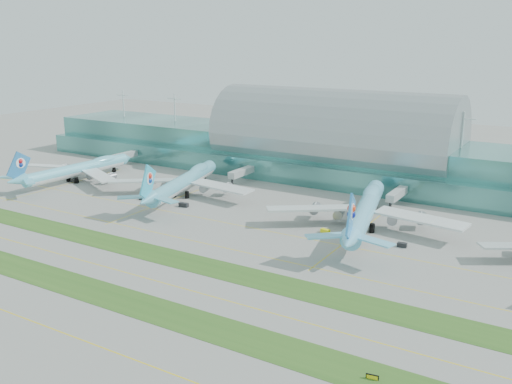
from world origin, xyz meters
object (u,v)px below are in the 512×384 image
Objects in this scene: terminal at (333,148)px; airliner_a at (79,168)px; taxiway_sign_east at (372,377)px; airliner_c at (365,209)px; airliner_b at (184,181)px.

airliner_a is at bearing -144.68° from terminal.
airliner_c is at bearing 103.35° from taxiway_sign_east.
airliner_b is at bearing 166.06° from airliner_c.
airliner_a is 198.56m from taxiway_sign_east.
terminal is 4.20× the size of airliner_c.
terminal is 4.78× the size of airliner_a.
airliner_a is 59.92m from airliner_b.
airliner_c reaches higher than taxiway_sign_east.
airliner_c is at bearing -15.40° from airliner_b.
taxiway_sign_east is (35.77, -90.21, -6.39)m from airliner_c.
airliner_c is (143.24, 4.47, 0.91)m from airliner_a.
terminal is 79.63m from airliner_c.
airliner_b is 0.93× the size of airliner_c.
taxiway_sign_east is (119.37, -91.44, -5.93)m from airliner_b.
airliner_c is at bearing 5.10° from airliner_a.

